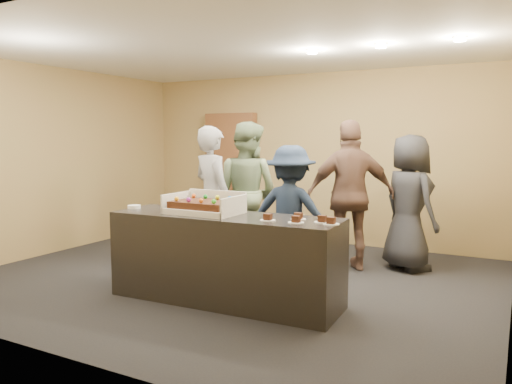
% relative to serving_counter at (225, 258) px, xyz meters
% --- Properties ---
extents(room, '(6.04, 6.00, 2.70)m').
position_rel_serving_counter_xyz_m(room, '(-0.38, 0.78, 0.90)').
color(room, black).
rests_on(room, ground).
extents(serving_counter, '(2.42, 0.79, 0.90)m').
position_rel_serving_counter_xyz_m(serving_counter, '(0.00, 0.00, 0.00)').
color(serving_counter, black).
rests_on(serving_counter, floor).
extents(storage_cabinet, '(0.95, 0.15, 2.10)m').
position_rel_serving_counter_xyz_m(storage_cabinet, '(-1.85, 3.19, 0.60)').
color(storage_cabinet, brown).
rests_on(storage_cabinet, floor).
extents(cake_box, '(0.74, 0.51, 0.22)m').
position_rel_serving_counter_xyz_m(cake_box, '(-0.25, 0.03, 0.50)').
color(cake_box, white).
rests_on(cake_box, serving_counter).
extents(sheet_cake, '(0.63, 0.43, 0.12)m').
position_rel_serving_counter_xyz_m(sheet_cake, '(-0.25, -0.00, 0.55)').
color(sheet_cake, black).
rests_on(sheet_cake, cake_box).
extents(plate_stack, '(0.14, 0.14, 0.04)m').
position_rel_serving_counter_xyz_m(plate_stack, '(-1.14, -0.07, 0.47)').
color(plate_stack, white).
rests_on(plate_stack, serving_counter).
extents(slice_a, '(0.15, 0.15, 0.07)m').
position_rel_serving_counter_xyz_m(slice_a, '(0.54, -0.10, 0.47)').
color(slice_a, white).
rests_on(slice_a, serving_counter).
extents(slice_b, '(0.15, 0.15, 0.07)m').
position_rel_serving_counter_xyz_m(slice_b, '(0.78, 0.09, 0.47)').
color(slice_b, white).
rests_on(slice_b, serving_counter).
extents(slice_c, '(0.15, 0.15, 0.07)m').
position_rel_serving_counter_xyz_m(slice_c, '(0.83, -0.09, 0.47)').
color(slice_c, white).
rests_on(slice_c, serving_counter).
extents(slice_d, '(0.15, 0.15, 0.07)m').
position_rel_serving_counter_xyz_m(slice_d, '(1.04, 0.04, 0.47)').
color(slice_d, white).
rests_on(slice_d, serving_counter).
extents(slice_e, '(0.15, 0.15, 0.07)m').
position_rel_serving_counter_xyz_m(slice_e, '(1.14, -0.02, 0.47)').
color(slice_e, white).
rests_on(slice_e, serving_counter).
extents(person_server_grey, '(0.79, 0.68, 1.83)m').
position_rel_serving_counter_xyz_m(person_server_grey, '(-0.86, 1.09, 0.46)').
color(person_server_grey, '#929297').
rests_on(person_server_grey, floor).
extents(person_sage_man, '(0.96, 0.77, 1.89)m').
position_rel_serving_counter_xyz_m(person_sage_man, '(-0.65, 1.61, 0.50)').
color(person_sage_man, gray).
rests_on(person_sage_man, floor).
extents(person_navy_man, '(1.11, 0.74, 1.59)m').
position_rel_serving_counter_xyz_m(person_navy_man, '(0.27, 1.03, 0.35)').
color(person_navy_man, '#1A263E').
rests_on(person_navy_man, floor).
extents(person_brown_extra, '(1.20, 0.97, 1.91)m').
position_rel_serving_counter_xyz_m(person_brown_extra, '(0.74, 1.83, 0.50)').
color(person_brown_extra, brown).
rests_on(person_brown_extra, floor).
extents(person_dark_suit, '(1.00, 0.96, 1.72)m').
position_rel_serving_counter_xyz_m(person_dark_suit, '(1.40, 2.17, 0.41)').
color(person_dark_suit, '#232429').
rests_on(person_dark_suit, floor).
extents(ceiling_spotlights, '(1.72, 0.12, 0.03)m').
position_rel_serving_counter_xyz_m(ceiling_spotlights, '(1.22, 1.28, 2.22)').
color(ceiling_spotlights, '#FFEAC6').
rests_on(ceiling_spotlights, ceiling).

